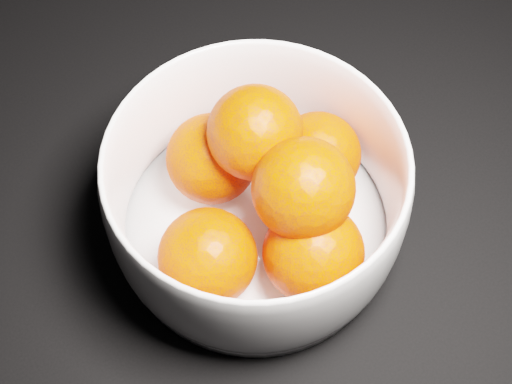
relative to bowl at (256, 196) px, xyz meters
name	(u,v)px	position (x,y,z in m)	size (l,w,h in m)	color
bowl	(256,196)	(0.00, 0.00, 0.00)	(0.23, 0.23, 0.11)	white
orange_pile	(268,192)	(0.01, 0.00, 0.01)	(0.19, 0.19, 0.12)	#E83400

